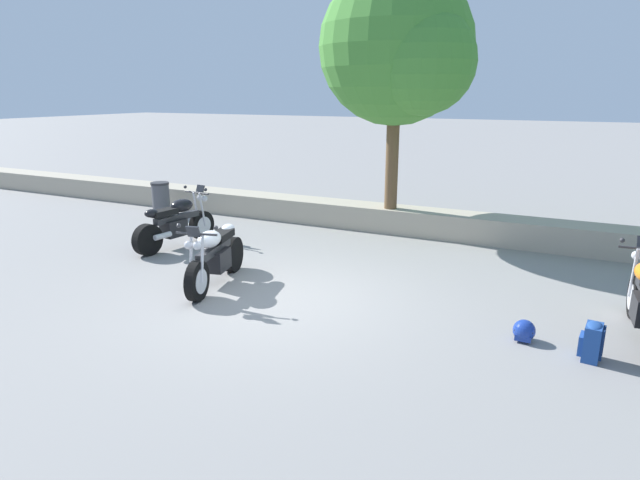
{
  "coord_description": "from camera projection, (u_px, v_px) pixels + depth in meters",
  "views": [
    {
      "loc": [
        4.02,
        -6.69,
        3.07
      ],
      "look_at": [
        0.11,
        1.2,
        0.65
      ],
      "focal_mm": 30.21,
      "sensor_mm": 36.0,
      "label": 1
    }
  ],
  "objects": [
    {
      "name": "motorcycle_black_near_left",
      "position": [
        176.0,
        224.0,
        10.98
      ],
      "size": [
        0.67,
        2.06,
        1.18
      ],
      "color": "black",
      "rests_on": "ground"
    },
    {
      "name": "rider_helmet",
      "position": [
        524.0,
        331.0,
        6.85
      ],
      "size": [
        0.28,
        0.28,
        0.28
      ],
      "color": "navy",
      "rests_on": "ground"
    },
    {
      "name": "motorcycle_white_centre",
      "position": [
        215.0,
        257.0,
        8.76
      ],
      "size": [
        0.84,
        2.04,
        1.18
      ],
      "color": "black",
      "rests_on": "ground"
    },
    {
      "name": "rider_backpack",
      "position": [
        592.0,
        341.0,
        6.34
      ],
      "size": [
        0.28,
        0.31,
        0.47
      ],
      "color": "navy",
      "rests_on": "ground"
    },
    {
      "name": "leafy_tree_far_left",
      "position": [
        401.0,
        50.0,
        11.08
      ],
      "size": [
        3.4,
        3.24,
        5.05
      ],
      "color": "brown",
      "rests_on": "stone_wall"
    },
    {
      "name": "ground_plane",
      "position": [
        279.0,
        298.0,
        8.31
      ],
      "size": [
        120.0,
        120.0,
        0.0
      ],
      "primitive_type": "plane",
      "color": "gray"
    },
    {
      "name": "trash_bin",
      "position": [
        161.0,
        199.0,
        13.81
      ],
      "size": [
        0.46,
        0.46,
        0.86
      ],
      "color": "#4C4C51",
      "rests_on": "ground"
    },
    {
      "name": "stone_wall",
      "position": [
        385.0,
        218.0,
        12.39
      ],
      "size": [
        36.0,
        0.8,
        0.55
      ],
      "primitive_type": "cube",
      "color": "#A89E89",
      "rests_on": "ground"
    }
  ]
}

